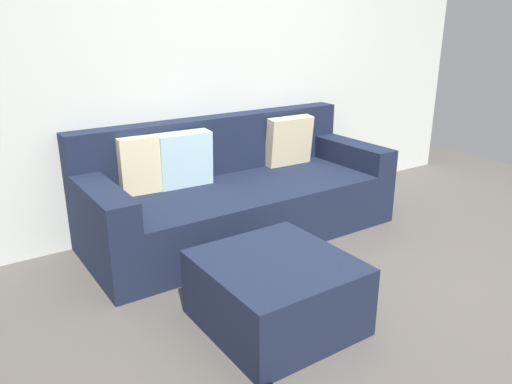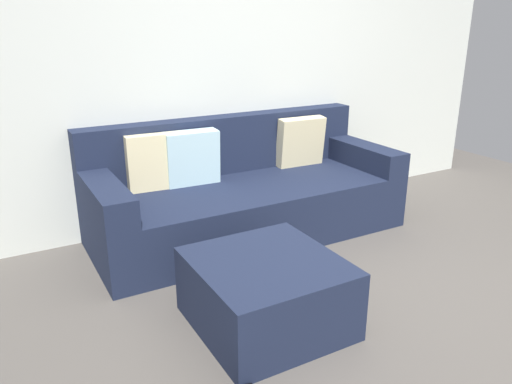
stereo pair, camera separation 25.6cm
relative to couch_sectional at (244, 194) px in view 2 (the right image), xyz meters
name	(u,v)px [view 2 (the right image)]	position (x,y,z in m)	size (l,w,h in m)	color
ground_plane	(405,315)	(0.24, -1.56, -0.32)	(7.11, 7.11, 0.00)	#544F49
wall_back	(242,75)	(0.24, 0.47, 0.88)	(5.47, 0.10, 2.41)	silver
couch_sectional	(244,194)	(0.00, 0.00, 0.00)	(2.45, 0.98, 0.90)	#192138
ottoman	(266,292)	(-0.51, -1.23, -0.12)	(0.77, 0.81, 0.40)	#192138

